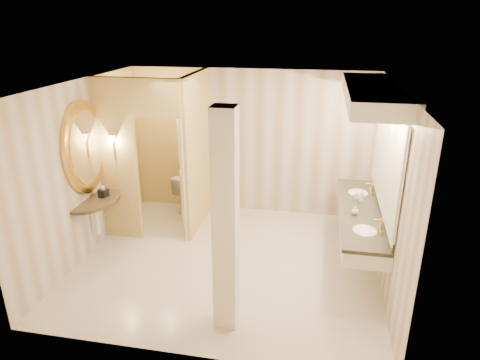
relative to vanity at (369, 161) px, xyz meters
name	(u,v)px	position (x,y,z in m)	size (l,w,h in m)	color
floor	(228,261)	(-1.98, -0.40, -1.63)	(4.50, 4.50, 0.00)	beige
ceiling	(225,85)	(-1.98, -0.40, 1.07)	(4.50, 4.50, 0.00)	white
wall_back	(250,143)	(-1.98, 1.60, -0.28)	(4.50, 0.02, 2.70)	beige
wall_front	(184,250)	(-1.98, -2.40, -0.28)	(4.50, 0.02, 2.70)	beige
wall_left	(83,170)	(-4.23, -0.40, -0.28)	(0.02, 4.00, 2.70)	beige
wall_right	(390,191)	(0.27, -0.40, -0.28)	(0.02, 4.00, 2.70)	beige
toilet_closet	(174,154)	(-3.10, 0.57, -0.24)	(1.50, 1.55, 2.70)	#E4CA77
wall_sconce	(113,140)	(-3.90, 0.03, 0.10)	(0.14, 0.14, 0.42)	gold
vanity	(369,161)	(0.00, 0.00, 0.00)	(0.75, 2.67, 2.09)	white
console_shelf	(87,169)	(-4.19, -0.35, -0.28)	(1.10, 1.10, 2.00)	black
pillar	(226,224)	(-1.69, -1.77, -0.28)	(0.27, 0.27, 2.70)	white
tissue_box	(103,193)	(-4.02, -0.26, -0.69)	(0.13, 0.13, 0.13)	black
toilet	(191,192)	(-3.08, 1.35, -1.25)	(0.42, 0.74, 0.75)	white
soap_bottle_a	(357,195)	(-0.08, 0.40, -0.68)	(0.06, 0.06, 0.14)	beige
soap_bottle_b	(355,210)	(-0.14, -0.19, -0.69)	(0.10, 0.10, 0.13)	silver
soap_bottle_c	(362,196)	(-0.01, 0.27, -0.65)	(0.08, 0.08, 0.21)	#C6B28C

